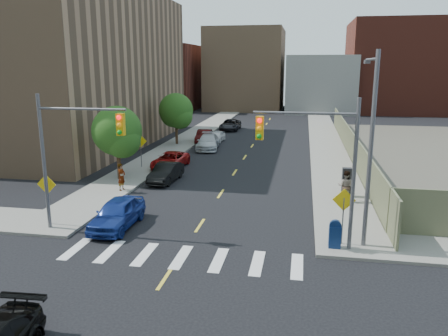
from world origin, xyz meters
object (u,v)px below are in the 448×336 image
at_px(parked_car_black, 166,173).
at_px(parked_car_red, 170,160).
at_px(parked_car_blue, 117,213).
at_px(parked_car_grey, 230,125).
at_px(pedestrian_east, 345,186).
at_px(parked_car_silver, 208,142).
at_px(payphone, 346,182).
at_px(parked_car_white, 217,136).
at_px(mailbox, 335,234).
at_px(parked_car_maroon, 204,136).
at_px(pedestrian_west, 122,177).

xyz_separation_m(parked_car_black, parked_car_red, (-0.98, 4.26, -0.03)).
bearing_deg(parked_car_black, parked_car_blue, -84.55).
xyz_separation_m(parked_car_grey, pedestrian_east, (12.12, -29.65, 0.41)).
height_order(parked_car_black, parked_car_red, parked_car_black).
xyz_separation_m(parked_car_silver, payphone, (12.27, -14.87, 0.33)).
bearing_deg(parked_car_white, mailbox, -65.92).
height_order(parked_car_silver, pedestrian_east, pedestrian_east).
xyz_separation_m(parked_car_blue, mailbox, (11.05, -1.00, 0.03)).
relative_size(parked_car_white, mailbox, 2.71).
bearing_deg(mailbox, parked_car_black, 137.31).
distance_m(parked_car_red, parked_car_white, 13.37).
height_order(parked_car_silver, parked_car_grey, parked_car_silver).
bearing_deg(payphone, mailbox, -101.22).
bearing_deg(parked_car_maroon, payphone, -58.38).
bearing_deg(pedestrian_east, parked_car_maroon, -40.06).
distance_m(parked_car_red, parked_car_grey, 22.44).
distance_m(parked_car_blue, parked_car_red, 13.63).
relative_size(parked_car_black, parked_car_maroon, 0.99).
bearing_deg(parked_car_grey, pedestrian_west, -94.72).
relative_size(parked_car_white, payphone, 1.93).
bearing_deg(pedestrian_east, payphone, -82.09).
height_order(parked_car_white, pedestrian_west, pedestrian_west).
xyz_separation_m(parked_car_blue, parked_car_maroon, (-1.30, 26.11, -0.07)).
distance_m(payphone, pedestrian_west, 14.72).
bearing_deg(parked_car_black, pedestrian_west, -120.02).
bearing_deg(parked_car_grey, mailbox, -73.50).
xyz_separation_m(parked_car_silver, parked_car_maroon, (-1.30, 3.81, -0.05)).
height_order(parked_car_grey, pedestrian_west, pedestrian_west).
xyz_separation_m(parked_car_red, mailbox, (12.35, -14.57, 0.13)).
xyz_separation_m(parked_car_blue, parked_car_red, (-1.30, 13.57, -0.11)).
bearing_deg(payphone, parked_car_silver, 126.62).
bearing_deg(parked_car_white, parked_car_red, -93.11).
bearing_deg(payphone, parked_car_white, 119.35).
height_order(parked_car_white, pedestrian_east, pedestrian_east).
relative_size(parked_car_blue, parked_car_black, 1.08).
relative_size(parked_car_black, parked_car_silver, 0.80).
height_order(parked_car_blue, payphone, payphone).
xyz_separation_m(parked_car_blue, pedestrian_west, (-2.39, 6.18, 0.30)).
height_order(parked_car_blue, parked_car_grey, parked_car_blue).
distance_m(parked_car_maroon, payphone, 23.10).
relative_size(parked_car_black, pedestrian_east, 2.15).
bearing_deg(parked_car_red, parked_car_maroon, 93.11).
bearing_deg(parked_car_black, parked_car_maroon, 96.79).
xyz_separation_m(parked_car_silver, parked_car_white, (0.00, 4.57, -0.14)).
bearing_deg(parked_car_red, payphone, -21.23).
height_order(parked_car_grey, pedestrian_east, pedestrian_east).
relative_size(parked_car_maroon, mailbox, 3.19).
distance_m(parked_car_black, parked_car_maroon, 16.83).
bearing_deg(parked_car_silver, parked_car_black, -97.42).
relative_size(payphone, pedestrian_east, 0.96).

